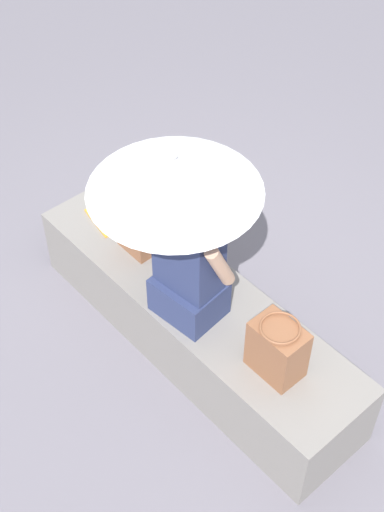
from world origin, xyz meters
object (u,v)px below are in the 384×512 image
Objects in this scene: parasol at (175,175)px; handbag_black at (137,230)px; tote_bag_canvas at (277,349)px; magazine at (110,218)px; person_seated at (189,259)px.

parasol is 0.88m from handbag_black.
tote_bag_canvas is at bearing 179.13° from handbag_black.
tote_bag_canvas is 1.42m from magazine.
tote_bag_canvas reaches higher than handbag_black.
tote_bag_canvas reaches higher than magazine.
magazine is (0.85, -0.11, -0.38)m from person_seated.
person_seated reaches higher than magazine.
parasol is at bearing 7.67° from tote_bag_canvas.
handbag_black is 0.34m from magazine.
handbag_black is at bearing -12.48° from parasol.
parasol is 3.08× the size of tote_bag_canvas.
person_seated is 2.94× the size of handbag_black.
handbag_black is 0.93× the size of tote_bag_canvas.
person_seated is 3.21× the size of magazine.
tote_bag_canvas is 1.17× the size of magazine.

